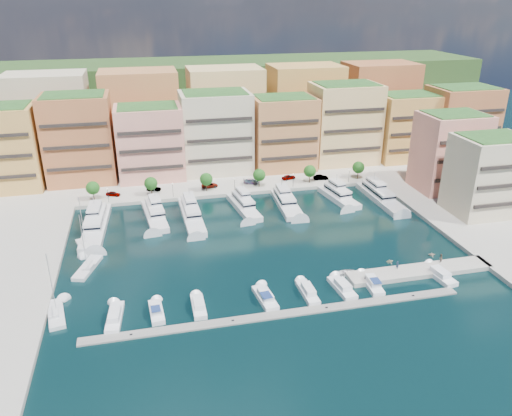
{
  "coord_description": "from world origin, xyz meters",
  "views": [
    {
      "loc": [
        -24.78,
        -103.99,
        54.79
      ],
      "look_at": [
        0.77,
        6.5,
        6.0
      ],
      "focal_mm": 35.0,
      "sensor_mm": 36.0,
      "label": 1
    }
  ],
  "objects_px": {
    "yacht_3": "(243,205)",
    "cruiser_4": "(265,298)",
    "person_1": "(441,258)",
    "cruiser_9": "(439,275)",
    "lamppost_1": "(173,188)",
    "cruiser_5": "(308,292)",
    "sailboat_0": "(56,315)",
    "tender_3": "(432,254)",
    "tender_1": "(390,261)",
    "yacht_1": "(155,214)",
    "car_0": "(113,194)",
    "tree_0": "(93,188)",
    "tree_5": "(358,167)",
    "tree_4": "(310,171)",
    "cruiser_6": "(342,288)",
    "yacht_2": "(191,213)",
    "sailboat_2": "(85,247)",
    "cruiser_1": "(157,312)",
    "yacht_6": "(380,196)",
    "yacht_0": "(96,223)",
    "cruiser_7": "(372,284)",
    "lamppost_2": "(235,183)",
    "lamppost_0": "(108,193)",
    "cruiser_2": "(199,307)",
    "tree_1": "(151,184)",
    "yacht_5": "(338,195)",
    "car_2": "(210,185)",
    "tree_3": "(259,175)",
    "car_1": "(154,189)",
    "lamppost_3": "(293,178)",
    "car_3": "(251,181)",
    "cruiser_0": "(115,318)",
    "person_0": "(397,265)",
    "tender_0": "(346,272)",
    "car_4": "(289,177)",
    "tree_2": "(206,179)",
    "car_5": "(321,177)"
  },
  "relations": [
    {
      "from": "lamppost_2",
      "to": "sailboat_0",
      "type": "bearing_deg",
      "value": -129.86
    },
    {
      "from": "yacht_5",
      "to": "tender_1",
      "type": "xyz_separation_m",
      "value": [
        -2.65,
        -37.67,
        -0.76
      ]
    },
    {
      "from": "lamppost_0",
      "to": "yacht_5",
      "type": "xyz_separation_m",
      "value": [
        64.48,
        -10.07,
        -2.62
      ]
    },
    {
      "from": "tree_0",
      "to": "tree_5",
      "type": "xyz_separation_m",
      "value": [
        80.0,
        0.0,
        0.0
      ]
    },
    {
      "from": "person_1",
      "to": "cruiser_9",
      "type": "bearing_deg",
      "value": 28.3
    },
    {
      "from": "car_0",
      "to": "car_5",
      "type": "height_order",
      "value": "car_5"
    },
    {
      "from": "cruiser_1",
      "to": "yacht_6",
      "type": "bearing_deg",
      "value": 33.08
    },
    {
      "from": "lamppost_3",
      "to": "car_3",
      "type": "height_order",
      "value": "lamppost_3"
    },
    {
      "from": "tree_1",
      "to": "cruiser_7",
      "type": "height_order",
      "value": "tree_1"
    },
    {
      "from": "tree_2",
      "to": "cruiser_6",
      "type": "relative_size",
      "value": 0.65
    },
    {
      "from": "cruiser_1",
      "to": "sailboat_2",
      "type": "relative_size",
      "value": 0.57
    },
    {
      "from": "yacht_2",
      "to": "yacht_6",
      "type": "relative_size",
      "value": 1.02
    },
    {
      "from": "yacht_2",
      "to": "sailboat_2",
      "type": "distance_m",
      "value": 28.84
    },
    {
      "from": "tree_1",
      "to": "lamppost_0",
      "type": "bearing_deg",
      "value": -169.15
    },
    {
      "from": "cruiser_5",
      "to": "cruiser_2",
      "type": "bearing_deg",
      "value": 179.97
    },
    {
      "from": "tree_1",
      "to": "cruiser_9",
      "type": "relative_size",
      "value": 0.63
    },
    {
      "from": "tender_1",
      "to": "person_1",
      "type": "distance_m",
      "value": 10.76
    },
    {
      "from": "tree_3",
      "to": "yacht_1",
      "type": "distance_m",
      "value": 34.84
    },
    {
      "from": "cruiser_1",
      "to": "tree_3",
      "type": "bearing_deg",
      "value": 60.13
    },
    {
      "from": "cruiser_9",
      "to": "lamppost_2",
      "type": "bearing_deg",
      "value": 120.62
    },
    {
      "from": "cruiser_7",
      "to": "tender_0",
      "type": "relative_size",
      "value": 2.11
    },
    {
      "from": "sailboat_0",
      "to": "tender_3",
      "type": "relative_size",
      "value": 8.25
    },
    {
      "from": "cruiser_6",
      "to": "tender_1",
      "type": "height_order",
      "value": "cruiser_6"
    },
    {
      "from": "cruiser_0",
      "to": "car_4",
      "type": "height_order",
      "value": "car_4"
    },
    {
      "from": "yacht_3",
      "to": "cruiser_4",
      "type": "height_order",
      "value": "yacht_3"
    },
    {
      "from": "tree_2",
      "to": "lamppost_3",
      "type": "relative_size",
      "value": 1.35
    },
    {
      "from": "cruiser_1",
      "to": "person_0",
      "type": "relative_size",
      "value": 4.11
    },
    {
      "from": "tree_1",
      "to": "yacht_2",
      "type": "xyz_separation_m",
      "value": [
        9.67,
        -15.58,
        -3.53
      ]
    },
    {
      "from": "yacht_3",
      "to": "yacht_6",
      "type": "height_order",
      "value": "same"
    },
    {
      "from": "yacht_6",
      "to": "cruiser_0",
      "type": "relative_size",
      "value": 2.54
    },
    {
      "from": "yacht_2",
      "to": "sailboat_2",
      "type": "height_order",
      "value": "sailboat_2"
    },
    {
      "from": "lamppost_1",
      "to": "yacht_3",
      "type": "xyz_separation_m",
      "value": [
        18.36,
        -10.83,
        -2.62
      ]
    },
    {
      "from": "cruiser_2",
      "to": "person_1",
      "type": "relative_size",
      "value": 3.92
    },
    {
      "from": "yacht_5",
      "to": "car_3",
      "type": "relative_size",
      "value": 3.55
    },
    {
      "from": "tree_3",
      "to": "cruiser_0",
      "type": "relative_size",
      "value": 0.6
    },
    {
      "from": "yacht_0",
      "to": "cruiser_7",
      "type": "relative_size",
      "value": 3.2
    },
    {
      "from": "lamppost_1",
      "to": "cruiser_5",
      "type": "distance_m",
      "value": 60.09
    },
    {
      "from": "tree_4",
      "to": "tree_5",
      "type": "bearing_deg",
      "value": 0.0
    },
    {
      "from": "tree_3",
      "to": "lamppost_0",
      "type": "bearing_deg",
      "value": -177.01
    },
    {
      "from": "sailboat_2",
      "to": "car_2",
      "type": "distance_m",
      "value": 45.57
    },
    {
      "from": "tree_3",
      "to": "cruiser_7",
      "type": "xyz_separation_m",
      "value": [
        9.74,
        -58.11,
        -4.17
      ]
    },
    {
      "from": "lamppost_0",
      "to": "cruiser_2",
      "type": "xyz_separation_m",
      "value": [
        18.45,
        -55.78,
        -3.28
      ]
    },
    {
      "from": "yacht_0",
      "to": "person_0",
      "type": "xyz_separation_m",
      "value": [
        63.82,
        -37.62,
        0.7
      ]
    },
    {
      "from": "lamppost_3",
      "to": "cruiser_9",
      "type": "relative_size",
      "value": 0.47
    },
    {
      "from": "yacht_1",
      "to": "car_0",
      "type": "height_order",
      "value": "yacht_1"
    },
    {
      "from": "tender_1",
      "to": "cruiser_4",
      "type": "bearing_deg",
      "value": 101.55
    },
    {
      "from": "car_3",
      "to": "car_5",
      "type": "relative_size",
      "value": 1.07
    },
    {
      "from": "lamppost_1",
      "to": "cruiser_2",
      "type": "xyz_separation_m",
      "value": [
        0.45,
        -55.78,
        -3.28
      ]
    },
    {
      "from": "lamppost_0",
      "to": "yacht_5",
      "type": "relative_size",
      "value": 0.24
    },
    {
      "from": "lamppost_2",
      "to": "car_1",
      "type": "height_order",
      "value": "lamppost_2"
    }
  ]
}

